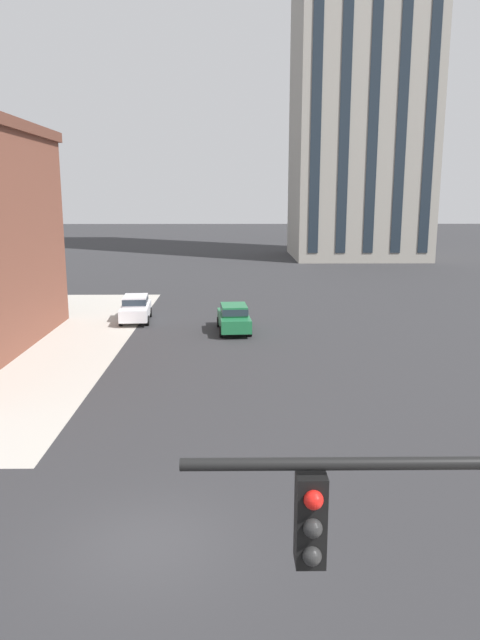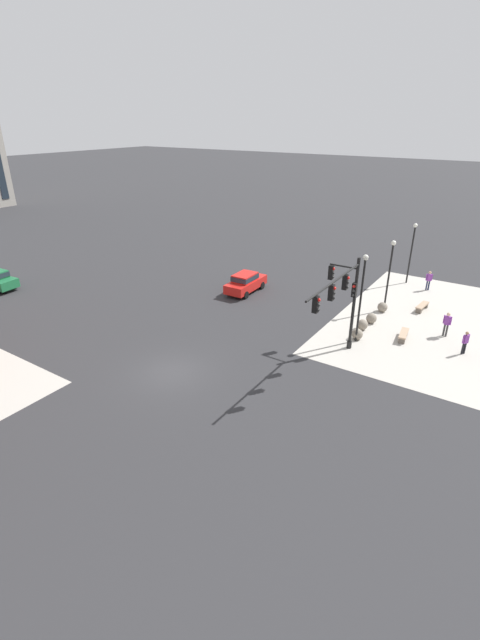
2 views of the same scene
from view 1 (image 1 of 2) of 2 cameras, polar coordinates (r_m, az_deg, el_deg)
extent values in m
plane|color=#2D2D30|center=(15.20, -8.96, -20.55)|extent=(320.00, 320.00, 0.00)
cube|color=black|center=(5.83, 6.81, -18.49)|extent=(0.28, 0.28, 0.90)
sphere|color=red|center=(5.56, 7.10, -16.83)|extent=(0.18, 0.18, 0.18)
sphere|color=#282828|center=(5.70, 7.03, -19.30)|extent=(0.18, 0.18, 0.18)
sphere|color=#282828|center=(5.85, 6.95, -21.65)|extent=(0.18, 0.18, 0.18)
cube|color=silver|center=(39.36, -10.02, 0.88)|extent=(2.08, 4.52, 0.76)
cube|color=silver|center=(39.38, -10.04, 1.89)|extent=(1.65, 2.22, 0.60)
cube|color=#232D38|center=(39.38, -10.04, 1.89)|extent=(1.69, 2.31, 0.40)
cylinder|color=black|center=(38.03, -8.93, -0.05)|extent=(0.27, 0.65, 0.64)
cylinder|color=black|center=(38.19, -11.43, -0.09)|extent=(0.27, 0.65, 0.64)
cylinder|color=black|center=(40.70, -8.67, 0.74)|extent=(0.27, 0.65, 0.64)
cylinder|color=black|center=(40.85, -11.01, 0.70)|extent=(0.27, 0.65, 0.64)
cube|color=#1E6B3D|center=(35.83, -0.60, -0.02)|extent=(2.10, 4.52, 0.76)
cube|color=#1E6B3D|center=(35.55, -0.59, 1.00)|extent=(1.66, 2.22, 0.60)
cube|color=#232D38|center=(35.55, -0.59, 1.00)|extent=(1.70, 2.31, 0.40)
cylinder|color=black|center=(37.18, -2.05, -0.19)|extent=(0.27, 0.66, 0.64)
cylinder|color=black|center=(37.31, 0.51, -0.14)|extent=(0.27, 0.66, 0.64)
cylinder|color=black|center=(34.53, -1.81, -1.13)|extent=(0.27, 0.66, 0.64)
cylinder|color=black|center=(34.66, 0.95, -1.08)|extent=(0.27, 0.66, 0.64)
camera|label=2|loc=(19.92, -104.04, 14.16)|focal=24.98mm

